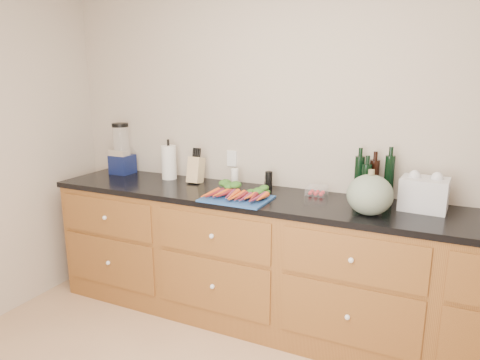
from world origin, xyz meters
The scene contains 15 objects.
wall_back centered at (0.00, 1.62, 1.30)m, with size 4.10×0.05×2.60m, color #BEAE9D.
cabinets centered at (0.00, 1.30, 0.45)m, with size 3.60×0.64×0.90m.
countertop centered at (0.00, 1.30, 0.92)m, with size 3.64×0.62×0.04m, color black.
cutting_board centered at (-0.34, 1.14, 0.95)m, with size 0.44×0.33×0.01m, color #1F478C.
carrots centered at (-0.34, 1.17, 0.97)m, with size 0.41×0.28×0.05m.
squash centered at (0.50, 1.18, 1.06)m, with size 0.27×0.27×0.24m, color #5C6C5B.
blender_appliance centered at (-1.56, 1.46, 1.13)m, with size 0.17×0.17×0.42m.
paper_towel centered at (-1.09, 1.46, 1.07)m, with size 0.12×0.12×0.27m, color white.
knife_block centered at (-0.83, 1.44, 1.04)m, with size 0.10×0.10×0.20m, color tan.
grinder_salt centered at (-0.52, 1.48, 1.00)m, with size 0.06×0.06×0.13m, color white.
grinder_pepper centered at (-0.25, 1.48, 1.01)m, with size 0.05×0.05×0.13m, color black.
canister_chrome centered at (-0.26, 1.48, 0.99)m, with size 0.04×0.04×0.10m, color white.
tomato_box centered at (0.11, 1.47, 0.97)m, with size 0.14×0.11×0.07m, color white.
bottles centered at (0.47, 1.51, 1.08)m, with size 0.25×0.13×0.30m.
grocery_bag centered at (0.79, 1.42, 1.04)m, with size 0.27×0.22×0.20m, color white, non-canonical shape.
Camera 1 is at (0.83, -1.33, 1.72)m, focal length 32.00 mm.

